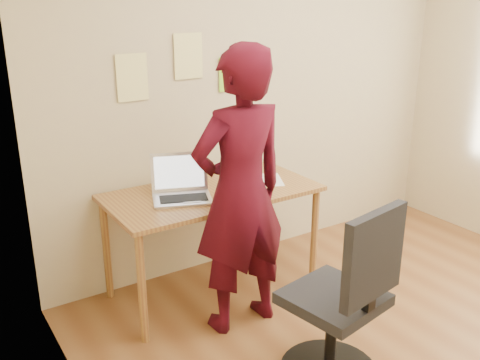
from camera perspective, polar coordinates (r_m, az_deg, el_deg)
room at (r=2.82m, az=23.31°, el=4.94°), size 3.58×3.58×2.78m
desk at (r=3.58m, az=-2.97°, el=-2.44°), size 1.40×0.70×0.74m
laptop at (r=3.43m, az=-6.29°, el=-1.01°), size 0.46×0.43×0.26m
paper_sheet at (r=3.75m, az=2.95°, el=0.03°), size 0.30×0.34×0.00m
phone at (r=3.52m, az=2.64°, el=-1.21°), size 0.08×0.12×0.01m
wall_note_left at (r=3.53m, az=-11.42°, el=10.67°), size 0.21×0.00×0.30m
wall_note_mid at (r=3.68m, az=-5.53°, el=13.02°), size 0.21×0.00×0.30m
wall_note_right at (r=3.86m, az=-1.06°, el=11.24°), size 0.18×0.00×0.24m
office_chair at (r=2.87m, az=10.97°, el=-13.40°), size 0.53×0.54×1.03m
person at (r=3.13m, az=0.02°, el=-1.43°), size 0.64×0.43×1.73m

